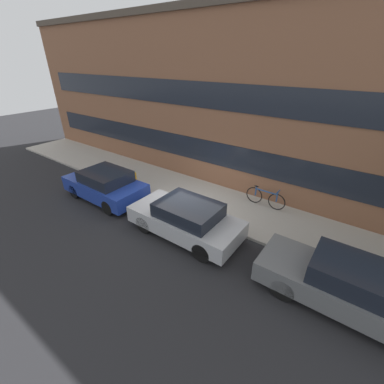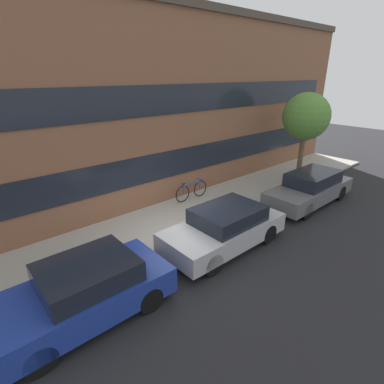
{
  "view_description": "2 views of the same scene",
  "coord_description": "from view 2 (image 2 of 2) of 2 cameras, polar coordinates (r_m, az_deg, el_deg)",
  "views": [
    {
      "loc": [
        5.48,
        -7.02,
        5.75
      ],
      "look_at": [
        0.22,
        0.17,
        1.02
      ],
      "focal_mm": 24.0,
      "sensor_mm": 36.0,
      "label": 1
    },
    {
      "loc": [
        -5.38,
        -6.65,
        5.18
      ],
      "look_at": [
        0.75,
        0.4,
        1.46
      ],
      "focal_mm": 28.0,
      "sensor_mm": 36.0,
      "label": 2
    }
  ],
  "objects": [
    {
      "name": "street_tree",
      "position": [
        15.49,
        20.9,
        13.21
      ],
      "size": [
        2.2,
        2.2,
        4.27
      ],
      "color": "brown",
      "rests_on": "sidewalk_strip"
    },
    {
      "name": "fire_hydrant",
      "position": [
        8.66,
        -21.06,
        -12.58
      ],
      "size": [
        0.52,
        0.29,
        0.79
      ],
      "color": "gold",
      "rests_on": "sidewalk_strip"
    },
    {
      "name": "parked_car_blue",
      "position": [
        7.38,
        -19.73,
        -17.32
      ],
      "size": [
        3.86,
        1.81,
        1.37
      ],
      "rotation": [
        0.0,
        0.0,
        3.14
      ],
      "color": "#1E3899",
      "rests_on": "ground_plane"
    },
    {
      "name": "ground_plane",
      "position": [
        10.0,
        -1.75,
        -9.5
      ],
      "size": [
        56.0,
        56.0,
        0.0
      ],
      "primitive_type": "plane",
      "color": "#232326"
    },
    {
      "name": "rowhouse_facade",
      "position": [
        11.45,
        -13.11,
        14.57
      ],
      "size": [
        28.0,
        1.02,
        7.71
      ],
      "color": "brown",
      "rests_on": "ground_plane"
    },
    {
      "name": "parked_car_silver",
      "position": [
        9.51,
        6.24,
        -6.74
      ],
      "size": [
        4.09,
        1.78,
        1.32
      ],
      "rotation": [
        0.0,
        0.0,
        3.14
      ],
      "color": "#B2B5BA",
      "rests_on": "ground_plane"
    },
    {
      "name": "bicycle",
      "position": [
        12.8,
        -0.07,
        0.36
      ],
      "size": [
        1.71,
        0.44,
        0.82
      ],
      "rotation": [
        0.0,
        0.0,
        -0.01
      ],
      "color": "black",
      "rests_on": "sidewalk_strip"
    },
    {
      "name": "parked_car_grey",
      "position": [
        13.51,
        21.58,
        0.71
      ],
      "size": [
        4.55,
        1.62,
        1.37
      ],
      "rotation": [
        0.0,
        0.0,
        3.14
      ],
      "color": "slate",
      "rests_on": "ground_plane"
    },
    {
      "name": "sidewalk_strip",
      "position": [
        11.0,
        -6.63,
        -6.22
      ],
      "size": [
        28.0,
        2.93,
        0.11
      ],
      "color": "#A8A399",
      "rests_on": "ground_plane"
    }
  ]
}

